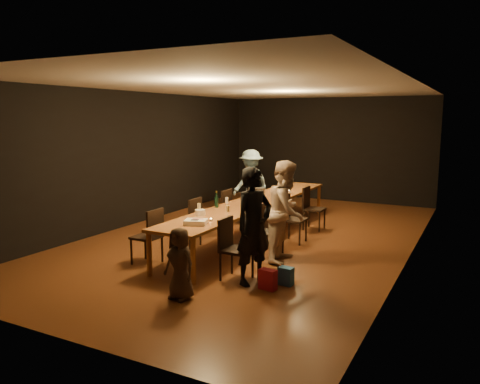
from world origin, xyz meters
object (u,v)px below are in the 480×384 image
at_px(chair_left_1, 187,222).
at_px(birthday_cake, 196,222).
at_px(chair_left_2, 219,211).
at_px(woman_birthday, 254,226).
at_px(child, 180,263).
at_px(ice_bucket, 260,193).
at_px(chair_left_3, 245,202).
at_px(plate_stack, 200,212).
at_px(woman_tan, 286,211).
at_px(chair_left_0, 146,236).
at_px(man_blue, 251,182).
at_px(chair_right_2, 294,219).
at_px(chair_right_0, 237,249).
at_px(chair_right_1, 269,232).
at_px(table, 255,203).
at_px(champagne_bottle, 216,199).
at_px(chair_right_3, 314,208).

bearing_deg(chair_left_1, birthday_cake, -140.47).
relative_size(chair_left_2, woman_birthday, 0.54).
distance_m(child, ice_bucket, 3.87).
xyz_separation_m(chair_left_3, plate_stack, (0.62, -2.91, 0.34)).
bearing_deg(woman_tan, chair_left_0, 115.85).
xyz_separation_m(birthday_cake, plate_stack, (-0.31, 0.62, 0.01)).
relative_size(man_blue, child, 1.66).
xyz_separation_m(chair_right_2, chair_left_0, (-1.70, -2.40, 0.00)).
bearing_deg(chair_right_0, chair_right_2, 180.00).
height_order(chair_right_1, ice_bucket, ice_bucket).
distance_m(chair_left_1, chair_left_3, 2.40).
height_order(chair_right_1, chair_right_2, same).
distance_m(chair_left_0, woman_tan, 2.37).
xyz_separation_m(table, woman_tan, (1.15, -1.19, 0.16)).
height_order(plate_stack, champagne_bottle, champagne_bottle).
relative_size(woman_birthday, man_blue, 1.06).
distance_m(chair_right_2, plate_stack, 2.05).
distance_m(chair_right_2, champagne_bottle, 1.59).
distance_m(chair_right_1, birthday_cake, 1.40).
relative_size(table, chair_right_3, 6.45).
bearing_deg(birthday_cake, champagne_bottle, 87.06).
height_order(chair_right_1, chair_left_2, same).
bearing_deg(chair_left_3, chair_right_3, -90.00).
bearing_deg(child, man_blue, 116.13).
height_order(table, chair_left_3, chair_left_3).
relative_size(table, woman_tan, 3.50).
bearing_deg(child, chair_left_1, 131.15).
xyz_separation_m(woman_birthday, birthday_cake, (-1.07, 0.10, -0.07)).
relative_size(chair_right_2, ice_bucket, 4.26).
height_order(table, chair_right_2, chair_right_2).
relative_size(chair_left_1, child, 0.95).
height_order(man_blue, birthday_cake, man_blue).
xyz_separation_m(chair_left_1, chair_left_2, (0.00, 1.20, 0.00)).
bearing_deg(chair_left_1, champagne_bottle, -64.45).
xyz_separation_m(chair_right_1, woman_tan, (0.30, 0.01, 0.39)).
bearing_deg(plate_stack, chair_right_2, 57.85).
xyz_separation_m(chair_right_1, woman_birthday, (0.30, -1.23, 0.39)).
bearing_deg(man_blue, chair_right_1, 54.80).
bearing_deg(champagne_bottle, chair_left_1, -154.45).
bearing_deg(man_blue, champagne_bottle, 38.47).
xyz_separation_m(table, chair_right_1, (0.85, -1.20, -0.24)).
bearing_deg(woman_birthday, chair_left_3, 53.08).
xyz_separation_m(woman_tan, champagne_bottle, (-1.49, 0.23, 0.05)).
bearing_deg(chair_left_2, chair_left_3, 0.00).
bearing_deg(chair_left_2, chair_right_0, -144.69).
height_order(table, man_blue, man_blue).
relative_size(chair_left_2, woman_tan, 0.54).
xyz_separation_m(chair_left_0, birthday_cake, (0.93, 0.07, 0.32)).
relative_size(chair_right_3, man_blue, 0.57).
relative_size(woman_tan, birthday_cake, 4.14).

